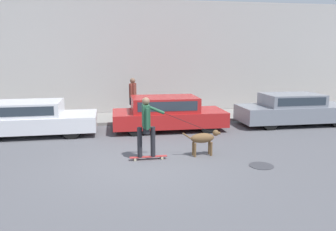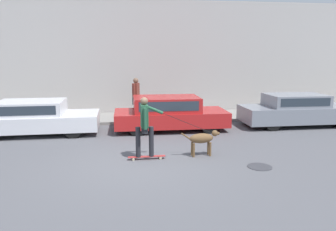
{
  "view_description": "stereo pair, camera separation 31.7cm",
  "coord_description": "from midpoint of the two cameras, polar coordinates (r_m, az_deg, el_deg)",
  "views": [
    {
      "loc": [
        -0.64,
        -8.24,
        2.83
      ],
      "look_at": [
        1.05,
        1.59,
        0.95
      ],
      "focal_mm": 35.0,
      "sensor_mm": 36.0,
      "label": 1
    },
    {
      "loc": [
        -0.33,
        -8.29,
        2.83
      ],
      "look_at": [
        1.05,
        1.59,
        0.95
      ],
      "focal_mm": 35.0,
      "sensor_mm": 36.0,
      "label": 2
    }
  ],
  "objects": [
    {
      "name": "skateboarder",
      "position": [
        8.76,
        -4.77,
        -1.57
      ],
      "size": [
        2.45,
        0.54,
        1.71
      ],
      "rotation": [
        0.0,
        0.0,
        0.01
      ],
      "color": "beige",
      "rests_on": "ground_plane"
    },
    {
      "name": "parked_car_1",
      "position": [
        12.33,
        -0.82,
        0.35
      ],
      "size": [
        4.21,
        1.82,
        1.26
      ],
      "rotation": [
        0.0,
        0.0,
        -0.01
      ],
      "color": "black",
      "rests_on": "ground_plane"
    },
    {
      "name": "manhole_cover",
      "position": [
        8.79,
        14.94,
        -8.45
      ],
      "size": [
        0.62,
        0.62,
        0.01
      ],
      "color": "#38383D",
      "rests_on": "ground_plane"
    },
    {
      "name": "parked_car_0",
      "position": [
        12.54,
        -23.2,
        -0.5
      ],
      "size": [
        4.34,
        1.89,
        1.2
      ],
      "rotation": [
        0.0,
        0.0,
        0.01
      ],
      "color": "black",
      "rests_on": "ground_plane"
    },
    {
      "name": "sidewalk_curb",
      "position": [
        14.52,
        -7.69,
        -0.42
      ],
      "size": [
        30.0,
        2.33,
        0.12
      ],
      "color": "gray",
      "rests_on": "ground_plane"
    },
    {
      "name": "dog",
      "position": [
        9.25,
        5.23,
        -4.06
      ],
      "size": [
        1.11,
        0.32,
        0.72
      ],
      "rotation": [
        0.0,
        0.0,
        0.07
      ],
      "color": "brown",
      "rests_on": "ground_plane"
    },
    {
      "name": "back_wall",
      "position": [
        15.58,
        -8.12,
        9.84
      ],
      "size": [
        32.0,
        0.3,
        5.27
      ],
      "color": "#B2ADA8",
      "rests_on": "ground_plane"
    },
    {
      "name": "parked_car_2",
      "position": [
        14.09,
        20.5,
        0.93
      ],
      "size": [
        4.59,
        1.67,
        1.27
      ],
      "rotation": [
        0.0,
        0.0,
        0.0
      ],
      "color": "black",
      "rests_on": "ground_plane"
    },
    {
      "name": "ground_plane",
      "position": [
        8.75,
        -6.15,
        -8.27
      ],
      "size": [
        36.0,
        36.0,
        0.0
      ],
      "primitive_type": "plane",
      "color": "#545459"
    },
    {
      "name": "pedestrian_with_bag",
      "position": [
        14.28,
        -6.79,
        3.49
      ],
      "size": [
        0.34,
        0.67,
        1.69
      ],
      "rotation": [
        0.0,
        0.0,
        2.81
      ],
      "color": "#3D4760",
      "rests_on": "sidewalk_curb"
    }
  ]
}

